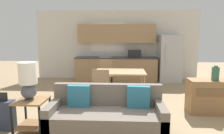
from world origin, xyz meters
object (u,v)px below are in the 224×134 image
object	(u,v)px
couch	(107,114)
dining_chair_near_left	(101,86)
credenza	(209,96)
vase	(215,73)
table_lamp	(28,80)
suitcase	(2,115)
refrigerator	(170,58)
dining_table	(120,73)
side_table	(32,110)
dining_chair_far_left	(106,73)

from	to	relation	value
couch	dining_chair_near_left	size ratio (longest dim) A/B	2.14
credenza	vase	world-z (taller)	vase
table_lamp	dining_chair_near_left	xyz separation A→B (m)	(1.12, 1.38, -0.44)
suitcase	vase	bearing A→B (deg)	13.27
refrigerator	dining_table	distance (m)	2.72
couch	dining_chair_near_left	distance (m)	1.36
dining_table	vase	xyz separation A→B (m)	(2.08, -1.18, 0.24)
side_table	dining_chair_near_left	xyz separation A→B (m)	(1.08, 1.39, 0.11)
vase	dining_chair_near_left	distance (m)	2.58
side_table	credenza	xyz separation A→B (m)	(3.52, 1.11, -0.03)
table_lamp	dining_chair_near_left	bearing A→B (deg)	50.99
credenza	dining_chair_near_left	world-z (taller)	dining_chair_near_left
dining_table	suitcase	world-z (taller)	dining_table
refrigerator	dining_chair_near_left	distance (m)	3.69
dining_table	dining_chair_near_left	world-z (taller)	dining_chair_near_left
suitcase	dining_chair_near_left	bearing A→B (deg)	37.74
table_lamp	suitcase	world-z (taller)	table_lamp
dining_chair_near_left	suitcase	xyz separation A→B (m)	(-1.69, -1.31, -0.24)
dining_table	side_table	bearing A→B (deg)	-124.14
dining_table	suitcase	bearing A→B (deg)	-134.47
dining_table	dining_chair_far_left	size ratio (longest dim) A/B	1.51
table_lamp	suitcase	distance (m)	0.89
refrigerator	table_lamp	xyz separation A→B (m)	(-3.39, -4.25, 0.08)
couch	side_table	bearing A→B (deg)	-177.21
table_lamp	vase	world-z (taller)	table_lamp
refrigerator	table_lamp	distance (m)	5.44
refrigerator	couch	xyz separation A→B (m)	(-2.03, -4.20, -0.54)
dining_table	dining_chair_near_left	bearing A→B (deg)	-117.26
credenza	dining_chair_far_left	bearing A→B (deg)	141.16
vase	refrigerator	bearing A→B (deg)	94.52
side_table	suitcase	size ratio (longest dim) A/B	0.85
dining_chair_far_left	dining_table	bearing A→B (deg)	-68.63
side_table	vase	xyz separation A→B (m)	(3.61, 1.07, 0.50)
dining_table	couch	bearing A→B (deg)	-95.33
refrigerator	vase	distance (m)	3.20
refrigerator	side_table	size ratio (longest dim) A/B	2.94
refrigerator	vase	size ratio (longest dim) A/B	5.53
refrigerator	side_table	xyz separation A→B (m)	(-3.36, -4.26, -0.47)
side_table	vase	bearing A→B (deg)	16.55
suitcase	refrigerator	bearing A→B (deg)	46.52
dining_table	vase	bearing A→B (deg)	-29.60
dining_table	credenza	bearing A→B (deg)	-29.88
refrigerator	dining_chair_far_left	size ratio (longest dim) A/B	1.89
credenza	suitcase	xyz separation A→B (m)	(-4.13, -1.03, -0.10)
credenza	table_lamp	bearing A→B (deg)	-162.80
dining_table	table_lamp	size ratio (longest dim) A/B	2.12
couch	vase	distance (m)	2.56
couch	table_lamp	bearing A→B (deg)	-177.60
dining_table	dining_chair_far_left	bearing A→B (deg)	119.00
table_lamp	credenza	xyz separation A→B (m)	(3.56, 1.10, -0.58)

